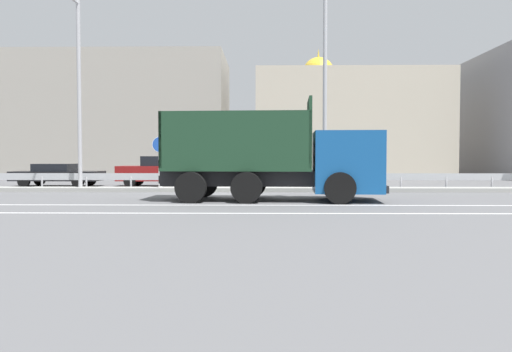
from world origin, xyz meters
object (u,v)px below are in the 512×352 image
dump_truck (299,164)px  median_road_sign (160,163)px  parked_car_2 (57,174)px  street_lamp_2 (325,76)px  parked_car_3 (158,171)px  church_tower (318,116)px  street_lamp_1 (77,84)px

dump_truck → median_road_sign: bearing=-124.7°
median_road_sign → parked_car_2: bearing=148.8°
street_lamp_2 → parked_car_3: (-8.20, 3.88, -4.26)m
dump_truck → median_road_sign: 7.39m
dump_truck → church_tower: bearing=175.9°
median_road_sign → street_lamp_1: size_ratio=0.29×
dump_truck → church_tower: church_tower is taller
street_lamp_1 → street_lamp_2: street_lamp_2 is taller
dump_truck → parked_car_2: bearing=-121.4°
parked_car_2 → parked_car_3: bearing=92.4°
dump_truck → street_lamp_2: (1.47, 4.44, 3.78)m
street_lamp_1 → parked_car_2: size_ratio=1.85×
parked_car_2 → street_lamp_1: bearing=35.3°
parked_car_2 → parked_car_3: 5.26m
dump_truck → street_lamp_2: street_lamp_2 is taller
street_lamp_1 → church_tower: church_tower is taller
street_lamp_2 → parked_car_3: 10.02m
dump_truck → church_tower: size_ratio=0.62×
street_lamp_1 → parked_car_3: street_lamp_1 is taller
street_lamp_1 → church_tower: 32.15m
dump_truck → parked_car_3: bearing=-137.8°
street_lamp_2 → church_tower: (2.82, 29.03, 0.62)m
street_lamp_1 → median_road_sign: bearing=2.1°
church_tower → parked_car_2: bearing=-122.9°
median_road_sign → street_lamp_2: (7.29, -0.11, 3.77)m
street_lamp_2 → parked_car_2: street_lamp_2 is taller
median_road_sign → parked_car_3: (-0.90, 3.77, -0.50)m
dump_truck → parked_car_2: dump_truck is taller
parked_car_2 → parked_car_3: size_ratio=1.14×
parked_car_2 → median_road_sign: bearing=60.7°
dump_truck → parked_car_2: 14.58m
church_tower → dump_truck: bearing=-97.3°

